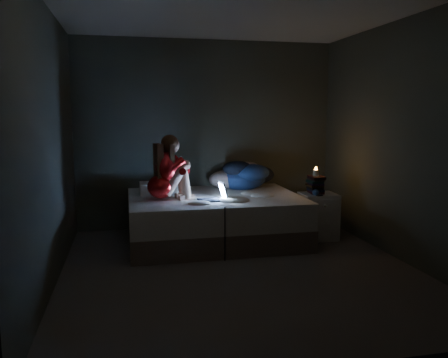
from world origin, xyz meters
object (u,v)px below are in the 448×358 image
object	(u,v)px
bed	(214,218)
candle	(316,172)
nightstand	(318,216)
phone	(318,195)
woman	(160,168)
laptop	(212,191)

from	to	relation	value
bed	candle	world-z (taller)	candle
nightstand	phone	world-z (taller)	phone
woman	laptop	xyz separation A→B (m)	(0.59, -0.13, -0.28)
candle	phone	size ratio (longest dim) A/B	0.57
candle	phone	distance (m)	0.31
candle	nightstand	bearing A→B (deg)	-36.74
candle	phone	bearing A→B (deg)	-100.17
laptop	phone	world-z (taller)	laptop
laptop	phone	distance (m)	1.35
laptop	nightstand	size ratio (longest dim) A/B	0.55
laptop	phone	xyz separation A→B (m)	(1.35, 0.03, -0.10)
nightstand	phone	xyz separation A→B (m)	(-0.06, -0.11, 0.30)
phone	nightstand	bearing A→B (deg)	48.15
laptop	nightstand	distance (m)	1.47
phone	laptop	bearing A→B (deg)	168.50
candle	woman	bearing A→B (deg)	-179.01
bed	candle	bearing A→B (deg)	-6.68
woman	nightstand	xyz separation A→B (m)	(2.00, 0.01, -0.68)
candle	laptop	bearing A→B (deg)	-173.00
laptop	nightstand	xyz separation A→B (m)	(1.41, 0.14, -0.40)
woman	laptop	bearing A→B (deg)	-23.46
bed	nightstand	bearing A→B (deg)	-7.67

